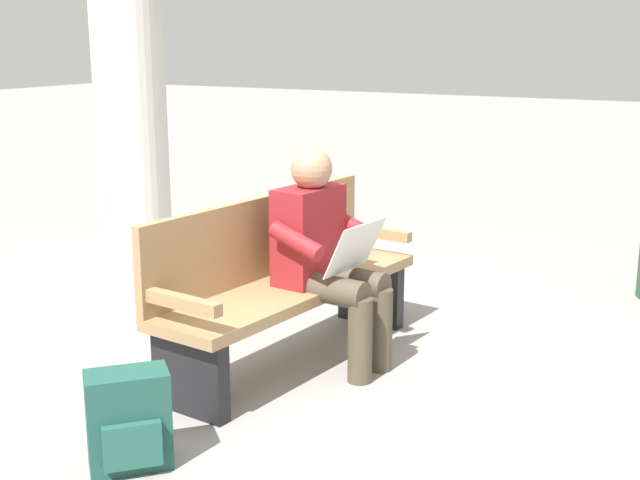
% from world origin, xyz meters
% --- Properties ---
extents(ground_plane, '(40.00, 40.00, 0.00)m').
position_xyz_m(ground_plane, '(0.00, 0.00, 0.00)').
color(ground_plane, gray).
extents(bench_near, '(1.84, 0.68, 0.90)m').
position_xyz_m(bench_near, '(-0.01, -0.07, 0.46)').
color(bench_near, '#9E7A51').
rests_on(bench_near, ground).
extents(person_seated, '(0.60, 0.60, 1.18)m').
position_xyz_m(person_seated, '(-0.06, 0.17, 0.63)').
color(person_seated, maroon).
rests_on(person_seated, ground).
extents(backpack, '(0.38, 0.37, 0.42)m').
position_xyz_m(backpack, '(1.33, 0.01, 0.21)').
color(backpack, '#1E4C42').
rests_on(backpack, ground).
extents(support_pillar, '(0.61, 0.61, 3.20)m').
position_xyz_m(support_pillar, '(-1.79, -2.65, 1.60)').
color(support_pillar, beige).
rests_on(support_pillar, ground).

